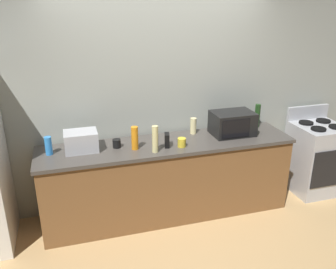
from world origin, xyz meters
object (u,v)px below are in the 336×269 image
Objects in this scene: cordless_phone at (167,140)px; bottle_hand_soap at (193,126)px; bottle_dish_soap at (135,138)px; bottle_spray_cleaner at (48,146)px; mug_yellow at (182,142)px; microwave at (232,123)px; toaster_oven at (81,141)px; bottle_vinegar at (155,139)px; bottle_wine at (257,116)px; stove_range at (316,157)px; mug_black at (117,143)px.

bottle_hand_soap reaches higher than cordless_phone.
cordless_phone is at bearing -144.21° from bottle_hand_soap.
bottle_dish_soap is 1.31× the size of bottle_spray_cleaner.
cordless_phone reaches higher than mug_yellow.
microwave is 1.41× the size of toaster_oven.
cordless_phone is 0.20m from bottle_vinegar.
bottle_wine is 2.99× the size of mug_yellow.
toaster_oven is at bearing 178.82° from stove_range.
bottle_hand_soap is 1.97× the size of mug_yellow.
bottle_spray_cleaner is (-1.62, -0.15, 0.00)m from bottle_hand_soap.
mug_yellow is at bearing -164.57° from microwave.
bottle_hand_soap is 0.99× the size of bottle_spray_cleaner.
bottle_vinegar is at bearing -164.28° from bottle_wine.
bottle_wine is (0.84, -0.00, 0.05)m from bottle_hand_soap.
bottle_wine is at bearing 166.13° from stove_range.
toaster_oven is (-2.93, 0.06, 0.54)m from stove_range.
bottle_wine is at bearing 5.22° from mug_black.
bottle_wine is (2.13, 0.14, 0.04)m from toaster_oven.
bottle_dish_soap is 0.88m from bottle_spray_cleaner.
stove_range is at bearing 5.14° from bottle_vinegar.
mug_black is at bearing -170.11° from bottle_hand_soap.
stove_range is at bearing 1.52° from bottle_dish_soap.
bottle_wine reaches higher than bottle_dish_soap.
toaster_oven is at bearing 1.61° from bottle_spray_cleaner.
bottle_spray_cleaner reaches higher than mug_black.
bottle_dish_soap is (0.55, -0.12, 0.02)m from toaster_oven.
bottle_hand_soap is at bearing 6.05° from toaster_oven.
cordless_phone is at bearing -14.23° from mug_black.
stove_range is at bearing -1.18° from toaster_oven.
stove_range reaches higher than cordless_phone.
bottle_vinegar is 0.33m from mug_yellow.
bottle_wine is 1.78m from mug_black.
bottle_spray_cleaner is 1.09m from bottle_vinegar.
cordless_phone is 0.54m from mug_black.
mug_yellow is (0.15, -0.04, -0.03)m from cordless_phone.
cordless_phone is at bearing -177.28° from stove_range.
bottle_spray_cleaner reaches higher than mug_yellow.
bottle_dish_soap is 0.87× the size of bottle_wine.
microwave is (-1.20, 0.05, 0.57)m from stove_range.
bottle_vinegar reaches higher than mug_yellow.
microwave is 1.36m from mug_black.
bottle_dish_soap is at bearing -174.61° from microwave.
bottle_spray_cleaner is at bearing -176.61° from bottle_wine.
toaster_oven is 0.78m from bottle_vinegar.
bottle_wine is at bearing 27.53° from cordless_phone.
bottle_hand_soap reaches higher than mug_black.
bottle_wine is at bearing 3.39° from bottle_spray_cleaner.
mug_black is (-2.56, 0.04, 0.48)m from stove_range.
microwave reaches higher than bottle_hand_soap.
bottle_vinegar is at bearing -19.41° from toaster_oven.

